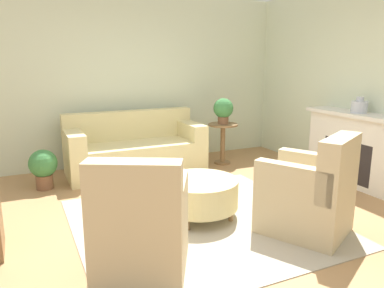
{
  "coord_description": "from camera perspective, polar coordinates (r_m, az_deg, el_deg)",
  "views": [
    {
      "loc": [
        -1.7,
        -3.39,
        1.73
      ],
      "look_at": [
        0.15,
        0.55,
        0.75
      ],
      "focal_mm": 35.0,
      "sensor_mm": 36.0,
      "label": 1
    }
  ],
  "objects": [
    {
      "name": "rug",
      "position": [
        4.16,
        1.37,
        -11.79
      ],
      "size": [
        2.62,
        2.55,
        0.01
      ],
      "color": "#B2A893",
      "rests_on": "ground_plane"
    },
    {
      "name": "potted_plant_on_side_table",
      "position": [
        6.24,
        4.8,
        5.28
      ],
      "size": [
        0.33,
        0.33,
        0.43
      ],
      "color": "brown",
      "rests_on": "side_table"
    },
    {
      "name": "side_table",
      "position": [
        6.32,
        4.72,
        1.08
      ],
      "size": [
        0.5,
        0.5,
        0.68
      ],
      "color": "olive",
      "rests_on": "ground_plane"
    },
    {
      "name": "ottoman_table",
      "position": [
        4.19,
        1.07,
        -7.47
      ],
      "size": [
        0.87,
        0.87,
        0.43
      ],
      "color": "beige",
      "rests_on": "rug"
    },
    {
      "name": "ground_plane",
      "position": [
        4.16,
        1.37,
        -11.85
      ],
      "size": [
        16.0,
        16.0,
        0.0
      ],
      "primitive_type": "plane",
      "color": "#AD7F51"
    },
    {
      "name": "armchair_left",
      "position": [
        3.12,
        -7.7,
        -12.72
      ],
      "size": [
        1.0,
        1.04,
        1.03
      ],
      "color": "#C6B289",
      "rests_on": "rug"
    },
    {
      "name": "potted_plant_floor",
      "position": [
        5.47,
        -21.72,
        -3.19
      ],
      "size": [
        0.38,
        0.38,
        0.55
      ],
      "color": "brown",
      "rests_on": "ground_plane"
    },
    {
      "name": "fireplace",
      "position": [
        5.72,
        23.74,
        -0.43
      ],
      "size": [
        0.44,
        1.58,
        1.02
      ],
      "color": "silver",
      "rests_on": "ground_plane"
    },
    {
      "name": "wall_back",
      "position": [
        6.43,
        -9.93,
        9.58
      ],
      "size": [
        9.49,
        0.12,
        2.8
      ],
      "color": "beige",
      "rests_on": "ground_plane"
    },
    {
      "name": "vase_mantel_near",
      "position": [
        5.61,
        24.15,
        5.25
      ],
      "size": [
        0.22,
        0.22,
        0.22
      ],
      "color": "silver",
      "rests_on": "fireplace"
    },
    {
      "name": "couch",
      "position": [
        5.93,
        -8.67,
        -0.94
      ],
      "size": [
        2.09,
        0.89,
        0.93
      ],
      "color": "beige",
      "rests_on": "ground_plane"
    },
    {
      "name": "armchair_right",
      "position": [
        3.96,
        17.61,
        -7.56
      ],
      "size": [
        1.0,
        1.04,
        1.03
      ],
      "color": "#C6B289",
      "rests_on": "rug"
    }
  ]
}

